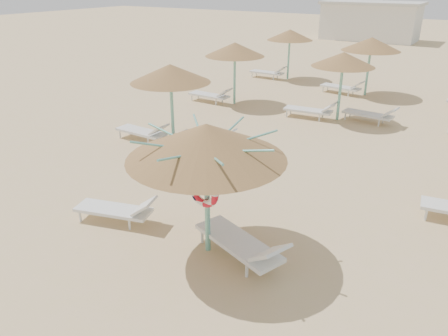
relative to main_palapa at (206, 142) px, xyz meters
The scene contains 6 objects.
ground 2.41m from the main_palapa, 144.53° to the left, with size 120.00×120.00×0.00m, color tan.
main_palapa is the anchor object (origin of this frame).
lounger_main_a 3.16m from the main_palapa, behind, with size 2.01×1.07×0.70m.
lounger_main_b 2.17m from the main_palapa, ahead, with size 2.32×1.40×0.81m.
palapa_field 10.07m from the main_palapa, 78.64° to the left, with size 19.15×14.33×2.69m.
service_hut 35.63m from the main_palapa, 99.91° to the left, with size 8.40×4.40×3.25m.
Camera 1 is at (4.48, -6.44, 5.26)m, focal length 35.00 mm.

